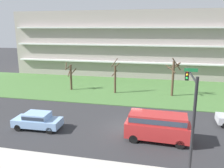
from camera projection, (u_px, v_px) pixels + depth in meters
The scene contains 9 objects.
ground at pixel (129, 128), 21.50m from camera, with size 160.00×160.00×0.00m, color #2D2D30.
grass_lawn_strip at pixel (142, 90), 34.78m from camera, with size 80.00×16.00×0.08m, color #477238.
apartment_building at pixel (149, 43), 46.27m from camera, with size 52.63×12.19×12.39m.
tree_far_left at pixel (71, 76), 34.36m from camera, with size 1.65×1.64×4.17m.
tree_left at pixel (115, 78), 32.61m from camera, with size 1.30×0.82×5.04m.
tree_center at pixel (173, 76), 30.97m from camera, with size 2.03×2.03×5.42m.
sedan_blue_near_left at pixel (37, 120), 21.11m from camera, with size 4.44×1.91×1.57m.
van_red_center_left at pixel (158, 125), 18.72m from camera, with size 5.28×2.23×2.36m.
traffic_signal_mast at pixel (191, 101), 15.01m from camera, with size 0.90×5.67×6.47m.
Camera 1 is at (2.73, -19.80, 9.06)m, focal length 36.69 mm.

